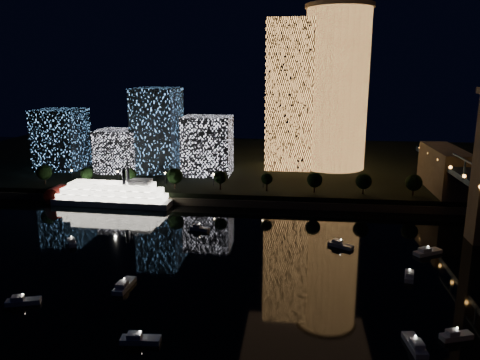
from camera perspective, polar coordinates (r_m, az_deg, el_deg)
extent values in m
plane|color=black|center=(118.27, 5.35, -14.71)|extent=(520.00, 520.00, 0.00)
cube|color=black|center=(269.67, 6.40, 1.94)|extent=(420.00, 160.00, 5.00)
cube|color=#6B5E4C|center=(194.08, 6.10, -2.88)|extent=(420.00, 6.00, 3.00)
cylinder|color=#EB994B|center=(247.24, 11.62, 10.62)|extent=(32.00, 32.00, 79.69)
cylinder|color=#6B5E4C|center=(248.84, 12.09, 20.05)|extent=(34.00, 34.00, 2.00)
cube|color=#EB994B|center=(244.83, 6.05, 10.21)|extent=(23.48, 23.48, 74.72)
cube|color=white|center=(229.85, -3.97, 4.23)|extent=(23.05, 19.50, 28.37)
cube|color=#5DA8FF|center=(241.66, -9.98, 6.09)|extent=(20.78, 27.01, 41.56)
cube|color=white|center=(243.99, -14.43, 3.51)|extent=(21.12, 19.20, 21.12)
cube|color=#5DA8FF|center=(260.52, -20.94, 4.71)|extent=(21.85, 24.04, 30.59)
cube|color=#6B5E4C|center=(218.37, 23.57, 0.60)|extent=(12.00, 40.00, 23.00)
cube|color=navy|center=(177.61, 25.87, 0.96)|extent=(0.50, 0.50, 7.00)
sphere|color=orange|center=(205.84, 23.08, 2.29)|extent=(1.20, 1.20, 1.20)
cube|color=silver|center=(204.02, -15.21, -2.55)|extent=(50.76, 13.46, 2.52)
cube|color=white|center=(203.39, -15.25, -1.89)|extent=(46.52, 12.25, 2.31)
cube|color=white|center=(202.82, -15.29, -1.26)|extent=(42.29, 11.04, 2.31)
cube|color=white|center=(202.27, -15.33, -0.63)|extent=(35.96, 9.75, 2.31)
cube|color=silver|center=(196.97, -12.03, -0.22)|extent=(8.63, 6.61, 1.89)
cylinder|color=black|center=(196.92, -13.98, 0.36)|extent=(1.47, 1.47, 6.29)
cylinder|color=black|center=(200.68, -13.52, 0.63)|extent=(1.47, 1.47, 6.29)
cylinder|color=maroon|center=(215.02, -21.37, -1.68)|extent=(7.70, 9.71, 7.34)
cube|color=silver|center=(166.57, -4.95, -5.95)|extent=(7.24, 3.72, 1.20)
cube|color=silver|center=(166.63, -5.29, -5.55)|extent=(2.76, 2.30, 1.00)
sphere|color=white|center=(165.92, -4.97, -5.30)|extent=(0.36, 0.36, 0.36)
cube|color=silver|center=(156.71, 21.91, -8.17)|extent=(9.50, 7.33, 1.20)
cube|color=silver|center=(155.37, 21.59, -7.90)|extent=(4.03, 3.74, 1.00)
sphere|color=white|center=(156.02, 21.98, -7.49)|extent=(0.36, 0.36, 0.36)
cube|color=silver|center=(128.43, -24.89, -13.30)|extent=(8.40, 4.85, 1.20)
cube|color=silver|center=(128.28, -25.48, -12.85)|extent=(3.30, 2.83, 1.00)
sphere|color=white|center=(127.59, -24.98, -12.49)|extent=(0.36, 0.36, 0.36)
cube|color=silver|center=(137.94, 19.93, -10.96)|extent=(3.94, 7.53, 1.20)
cube|color=silver|center=(136.51, 19.95, -10.72)|extent=(2.41, 2.89, 1.00)
sphere|color=white|center=(137.15, 19.99, -10.20)|extent=(0.36, 0.36, 0.36)
cube|color=silver|center=(104.93, -12.03, -18.54)|extent=(8.48, 3.38, 1.20)
cube|color=silver|center=(104.64, -12.75, -17.97)|extent=(3.08, 2.40, 1.00)
sphere|color=white|center=(103.90, -12.08, -17.60)|extent=(0.36, 0.36, 0.36)
cube|color=silver|center=(154.38, 12.17, -7.80)|extent=(8.22, 6.57, 1.20)
cube|color=silver|center=(154.51, 11.79, -7.33)|extent=(3.53, 3.31, 1.00)
sphere|color=white|center=(153.68, 12.21, -7.10)|extent=(0.36, 0.36, 0.36)
cube|color=silver|center=(113.62, 24.87, -16.91)|extent=(7.26, 4.38, 1.20)
cube|color=silver|center=(112.51, 24.49, -16.54)|extent=(2.88, 2.50, 1.00)
sphere|color=white|center=(112.66, 24.97, -16.02)|extent=(0.36, 0.36, 0.36)
cube|color=silver|center=(163.03, -19.83, -7.16)|extent=(5.74, 7.24, 1.20)
cube|color=silver|center=(161.65, -19.82, -6.92)|extent=(2.90, 3.10, 1.00)
sphere|color=white|center=(162.36, -19.88, -6.50)|extent=(0.36, 0.36, 0.36)
cube|color=silver|center=(128.40, -13.90, -12.39)|extent=(3.43, 9.42, 1.20)
cube|color=silver|center=(126.79, -14.18, -12.20)|extent=(2.57, 3.37, 1.00)
sphere|color=white|center=(127.56, -13.95, -11.58)|extent=(0.36, 0.36, 0.36)
cube|color=silver|center=(107.49, 20.51, -18.31)|extent=(3.72, 8.70, 1.20)
cube|color=silver|center=(105.93, 20.81, -18.14)|extent=(2.54, 3.20, 1.00)
sphere|color=white|center=(106.49, 20.60, -17.39)|extent=(0.36, 0.36, 0.36)
cylinder|color=black|center=(227.85, -22.68, 0.01)|extent=(0.70, 0.70, 4.00)
sphere|color=black|center=(227.13, -22.76, 0.87)|extent=(6.79, 6.79, 6.79)
cylinder|color=black|center=(218.72, -18.12, -0.13)|extent=(0.70, 0.70, 4.00)
sphere|color=black|center=(217.97, -18.18, 0.76)|extent=(5.50, 5.50, 5.50)
cylinder|color=black|center=(211.08, -13.19, -0.29)|extent=(0.70, 0.70, 4.00)
sphere|color=black|center=(210.31, -13.24, 0.64)|extent=(5.64, 5.64, 5.64)
cylinder|color=black|center=(205.12, -7.93, -0.46)|extent=(0.70, 0.70, 4.00)
sphere|color=black|center=(204.32, -7.96, 0.50)|extent=(6.90, 6.90, 6.90)
cylinder|color=black|center=(200.99, -2.41, -0.62)|extent=(0.70, 0.70, 4.00)
sphere|color=black|center=(200.17, -2.42, 0.35)|extent=(5.53, 5.53, 5.53)
cylinder|color=black|center=(198.78, 3.29, -0.79)|extent=(0.70, 0.70, 4.00)
sphere|color=black|center=(197.96, 3.30, 0.19)|extent=(5.03, 5.03, 5.03)
cylinder|color=black|center=(198.58, 9.05, -0.96)|extent=(0.70, 0.70, 4.00)
sphere|color=black|center=(197.76, 9.09, 0.03)|extent=(6.51, 6.51, 6.51)
cylinder|color=black|center=(200.39, 14.78, -1.11)|extent=(0.70, 0.70, 4.00)
sphere|color=black|center=(199.57, 14.84, -0.13)|extent=(6.65, 6.65, 6.65)
cylinder|color=black|center=(204.14, 20.34, -1.24)|extent=(0.70, 0.70, 4.00)
sphere|color=black|center=(203.34, 20.42, -0.29)|extent=(6.81, 6.81, 6.81)
cylinder|color=black|center=(228.20, -19.78, 0.41)|extent=(0.24, 0.24, 5.00)
sphere|color=#FFCC7F|center=(227.62, -19.83, 1.10)|extent=(0.70, 0.70, 0.70)
cylinder|color=black|center=(219.25, -14.63, 0.27)|extent=(0.24, 0.24, 5.00)
sphere|color=#FFCC7F|center=(218.65, -14.67, 0.98)|extent=(0.70, 0.70, 0.70)
cylinder|color=black|center=(212.21, -9.09, 0.11)|extent=(0.24, 0.24, 5.00)
sphere|color=#FFCC7F|center=(211.59, -9.12, 0.85)|extent=(0.70, 0.70, 0.70)
cylinder|color=black|center=(207.28, -3.24, -0.06)|extent=(0.24, 0.24, 5.00)
sphere|color=#FFCC7F|center=(206.65, -3.25, 0.70)|extent=(0.70, 0.70, 0.70)
cylinder|color=black|center=(204.61, 2.84, -0.23)|extent=(0.24, 0.24, 5.00)
sphere|color=#FFCC7F|center=(203.97, 2.85, 0.53)|extent=(0.70, 0.70, 0.70)
cylinder|color=black|center=(204.28, 9.01, -0.41)|extent=(0.24, 0.24, 5.00)
sphere|color=#FFCC7F|center=(203.64, 9.03, 0.36)|extent=(0.70, 0.70, 0.70)
cylinder|color=black|center=(206.32, 15.12, -0.57)|extent=(0.24, 0.24, 5.00)
sphere|color=#FFCC7F|center=(205.68, 15.17, 0.18)|extent=(0.70, 0.70, 0.70)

